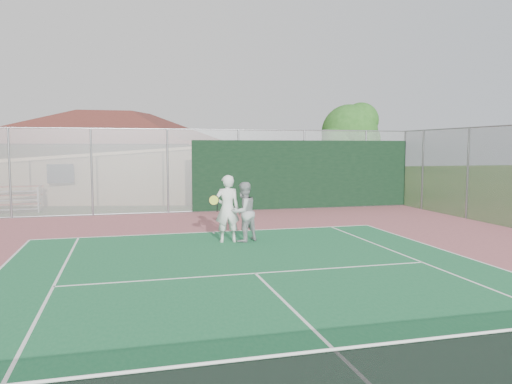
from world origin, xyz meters
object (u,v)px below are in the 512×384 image
(clubhouse, at_px, (116,146))
(tree, at_px, (351,135))
(bleachers, at_px, (6,198))
(player_grey_back, at_px, (244,213))
(player_white_front, at_px, (227,209))

(clubhouse, height_order, tree, clubhouse)
(bleachers, relative_size, player_grey_back, 1.68)
(clubhouse, bearing_deg, player_grey_back, -63.21)
(player_grey_back, bearing_deg, tree, -155.70)
(tree, height_order, player_white_front, tree)
(tree, relative_size, player_white_front, 2.71)
(tree, distance_m, player_grey_back, 15.42)
(clubhouse, xyz_separation_m, player_white_front, (3.27, -14.19, -1.83))
(player_grey_back, bearing_deg, bleachers, -77.42)
(clubhouse, bearing_deg, bleachers, -121.53)
(player_white_front, relative_size, player_grey_back, 1.12)
(clubhouse, height_order, player_grey_back, clubhouse)
(tree, height_order, player_grey_back, tree)
(clubhouse, relative_size, player_grey_back, 8.25)
(clubhouse, height_order, bleachers, clubhouse)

